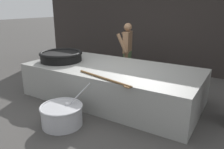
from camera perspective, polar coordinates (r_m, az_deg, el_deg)
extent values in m
plane|color=#474442|center=(5.11, 0.00, -6.05)|extent=(60.00, 60.00, 0.00)
cube|color=#2D2826|center=(7.39, 12.57, 13.88)|extent=(9.37, 0.24, 3.25)
cube|color=gray|center=(4.97, 0.00, -2.07)|extent=(3.86, 1.86, 0.75)
cylinder|color=black|center=(5.47, -13.12, 4.46)|extent=(0.99, 0.99, 0.19)
torus|color=black|center=(5.45, -13.19, 5.44)|extent=(1.03, 1.03, 0.08)
cylinder|color=brown|center=(4.02, -2.32, -0.91)|extent=(1.29, 0.33, 0.04)
cube|color=brown|center=(3.64, 4.17, -3.15)|extent=(0.14, 0.12, 0.02)
cylinder|color=#8C6647|center=(6.28, 3.76, 2.23)|extent=(0.12, 0.12, 0.78)
cylinder|color=#8C6647|center=(6.44, 4.16, 2.61)|extent=(0.12, 0.12, 0.78)
cube|color=#4C663F|center=(6.32, 3.99, 3.79)|extent=(0.24, 0.27, 0.51)
cube|color=#8C6647|center=(6.22, 4.09, 8.48)|extent=(0.26, 0.50, 0.58)
cylinder|color=#8C6647|center=(6.02, 2.60, 8.19)|extent=(0.33, 0.16, 0.53)
cylinder|color=#8C6647|center=(6.47, 3.79, 8.82)|extent=(0.33, 0.16, 0.53)
sphere|color=#8C6647|center=(6.17, 4.18, 12.25)|extent=(0.22, 0.22, 0.22)
cylinder|color=#B7B7BC|center=(4.04, -12.94, -10.43)|extent=(0.72, 0.72, 0.36)
torus|color=#B7B7BC|center=(3.96, -13.12, -8.14)|extent=(0.75, 0.75, 0.04)
cylinder|color=orange|center=(4.01, -13.02, -9.41)|extent=(0.63, 0.63, 0.09)
cylinder|color=orange|center=(4.00, -14.32, -8.54)|extent=(0.05, 0.05, 0.04)
cylinder|color=orange|center=(3.91, -10.87, -8.92)|extent=(0.07, 0.07, 0.04)
cylinder|color=orange|center=(3.90, -15.26, -9.34)|extent=(0.05, 0.05, 0.04)
cylinder|color=orange|center=(3.77, -13.74, -10.13)|extent=(0.05, 0.05, 0.04)
cylinder|color=orange|center=(3.98, -12.82, -8.62)|extent=(0.04, 0.04, 0.03)
cylinder|color=orange|center=(3.94, -12.60, -8.91)|extent=(0.05, 0.05, 0.02)
cylinder|color=orange|center=(4.02, -12.65, -8.26)|extent=(0.07, 0.07, 0.04)
sphere|color=#B7B7BC|center=(4.02, -11.45, -8.00)|extent=(0.13, 0.13, 0.13)
cylinder|color=#B7B7BC|center=(4.04, -8.57, -5.12)|extent=(0.20, 0.46, 0.35)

